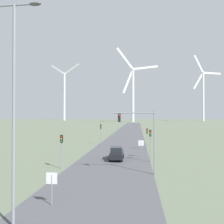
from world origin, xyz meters
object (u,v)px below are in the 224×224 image
stop_sign_far (141,145)px  stop_sign_near (52,182)px  traffic_light_post_near_left (61,144)px  wind_turbine_far_left (64,92)px  streetlamp (14,91)px  traffic_light_post_mid_left (101,130)px  traffic_light_mast_overhead (141,129)px  traffic_light_post_near_right (150,138)px  traffic_light_post_mid_right (147,134)px  car_approaching (117,153)px  wind_turbine_left (133,89)px  wind_turbine_center (203,91)px

stop_sign_far → stop_sign_near: bearing=-109.7°
traffic_light_post_near_left → wind_turbine_far_left: 222.28m
streetlamp → traffic_light_post_mid_left: streetlamp is taller
streetlamp → traffic_light_mast_overhead: bearing=58.4°
traffic_light_post_near_right → stop_sign_far: bearing=111.1°
stop_sign_near → traffic_light_post_mid_left: (-1.85, 31.24, 1.57)m
traffic_light_post_mid_right → stop_sign_near: bearing=-107.2°
stop_sign_far → traffic_light_mast_overhead: bearing=-91.1°
stop_sign_near → car_approaching: size_ratio=0.55×
traffic_light_post_near_right → car_approaching: 5.24m
traffic_light_post_mid_right → traffic_light_mast_overhead: size_ratio=0.57×
stop_sign_far → traffic_light_mast_overhead: (-0.18, -9.40, 3.04)m
traffic_light_post_mid_left → traffic_light_post_near_right: bearing=-59.4°
traffic_light_post_near_left → wind_turbine_left: (4.84, 163.60, 25.82)m
wind_turbine_left → traffic_light_post_mid_right: bearing=-87.8°
traffic_light_post_mid_left → traffic_light_post_mid_right: size_ratio=1.11×
traffic_light_post_mid_right → wind_turbine_center: bearing=71.3°
stop_sign_near → traffic_light_mast_overhead: size_ratio=0.33×
wind_turbine_far_left → streetlamp: bearing=-71.6°
traffic_light_post_near_left → traffic_light_post_mid_right: bearing=54.5°
traffic_light_post_mid_right → wind_turbine_center: (63.67, 188.33, 26.98)m
traffic_light_post_near_left → wind_turbine_left: size_ratio=0.06×
car_approaching → wind_turbine_center: size_ratio=0.06×
streetlamp → stop_sign_far: size_ratio=5.09×
stop_sign_far → traffic_light_post_near_right: (1.20, -3.11, 1.41)m
stop_sign_far → streetlamp: bearing=-109.4°
streetlamp → wind_turbine_left: size_ratio=0.20×
traffic_light_post_mid_left → traffic_light_post_mid_right: 11.45m
traffic_light_post_near_right → traffic_light_mast_overhead: size_ratio=0.64×
wind_turbine_far_left → wind_turbine_left: wind_turbine_left is taller
traffic_light_post_near_right → wind_turbine_far_left: 221.28m
streetlamp → traffic_light_post_near_left: bearing=98.3°
wind_turbine_center → traffic_light_post_near_right: bearing=-107.8°
traffic_light_post_mid_left → car_approaching: (4.90, -15.33, -2.24)m
stop_sign_far → wind_turbine_far_left: 218.17m
stop_sign_near → traffic_light_post_mid_left: traffic_light_post_mid_left is taller
stop_sign_near → car_approaching: (3.05, 15.91, -0.67)m
wind_turbine_left → stop_sign_near: bearing=-90.6°
stop_sign_far → traffic_light_post_mid_right: 6.93m
traffic_light_post_mid_right → car_approaching: size_ratio=0.93×
traffic_light_post_mid_right → traffic_light_post_mid_left: bearing=146.5°
stop_sign_near → wind_turbine_center: wind_turbine_center is taller
car_approaching → wind_turbine_far_left: (-77.76, 202.57, 30.54)m
traffic_light_mast_overhead → wind_turbine_center: wind_turbine_center is taller
traffic_light_mast_overhead → wind_turbine_far_left: (-81.04, 209.70, 26.67)m
traffic_light_post_near_right → wind_turbine_left: wind_turbine_left is taller
stop_sign_near → wind_turbine_center: (71.37, 213.26, 28.23)m
streetlamp → wind_turbine_center: wind_turbine_center is taller
traffic_light_post_mid_left → wind_turbine_left: bearing=88.5°
streetlamp → traffic_light_mast_overhead: streetlamp is taller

